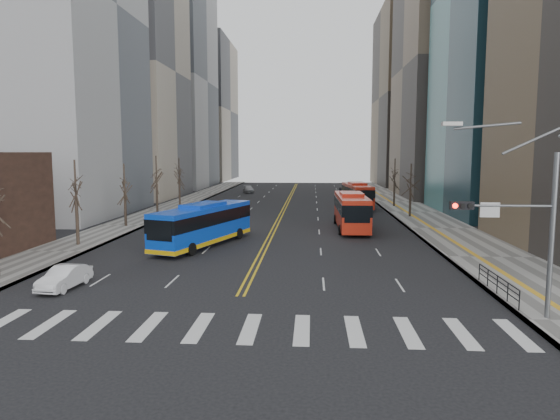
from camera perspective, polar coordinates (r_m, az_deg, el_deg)
name	(u,v)px	position (r m, az deg, el deg)	size (l,w,h in m)	color
ground	(225,328)	(23.58, -6.36, -13.23)	(220.00, 220.00, 0.00)	black
sidewalk_right	(414,212)	(68.64, 15.05, -0.24)	(7.00, 130.00, 0.15)	slate
sidewalk_left	(163,210)	(70.34, -13.24, -0.03)	(5.00, 130.00, 0.15)	slate
crosswalk	(225,328)	(23.58, -6.36, -13.22)	(26.70, 4.00, 0.01)	silver
centerline	(286,204)	(77.34, 0.74, 0.69)	(0.55, 100.00, 0.01)	gold
office_towers	(291,62)	(91.81, 1.30, 16.60)	(83.00, 134.00, 58.00)	#969699
signal_mast	(521,220)	(25.95, 25.87, -0.99)	(5.37, 0.37, 9.39)	slate
pedestrian_railing	(497,282)	(30.54, 23.59, -7.52)	(0.06, 6.06, 1.02)	black
street_trees	(215,180)	(57.55, -7.48, 3.45)	(35.20, 47.20, 7.60)	#2E221C
blue_bus	(204,223)	(43.28, -8.72, -1.51)	(6.62, 12.90, 3.68)	blue
red_bus_near	(351,209)	(52.49, 8.14, 0.15)	(3.21, 12.28, 3.85)	red
red_bus_far	(357,194)	(72.70, 8.80, 1.85)	(3.79, 11.92, 3.70)	red
car_white	(64,277)	(32.24, -23.41, -7.07)	(1.41, 4.05, 1.33)	silver
car_dark_mid	(351,219)	(54.73, 8.09, -1.06)	(1.75, 4.35, 1.48)	black
car_silver	(248,189)	(99.25, -3.63, 2.38)	(1.91, 4.70, 1.36)	#949599
car_dark_far	(347,188)	(102.57, 7.63, 2.47)	(2.28, 4.95, 1.38)	black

